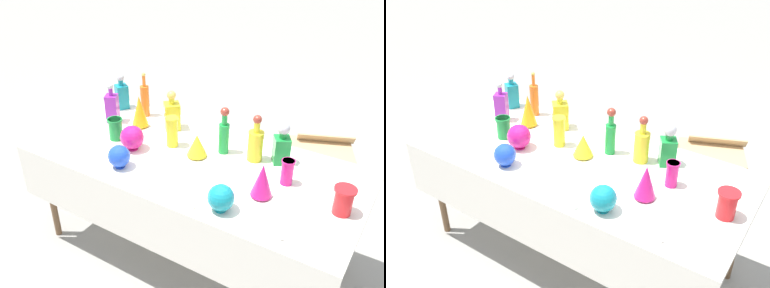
{
  "view_description": "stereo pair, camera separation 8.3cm",
  "coord_description": "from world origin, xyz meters",
  "views": [
    {
      "loc": [
        1.15,
        -1.84,
        2.12
      ],
      "look_at": [
        0.0,
        0.0,
        0.86
      ],
      "focal_mm": 40.0,
      "sensor_mm": 36.0,
      "label": 1
    },
    {
      "loc": [
        1.22,
        -1.8,
        2.12
      ],
      "look_at": [
        0.0,
        0.0,
        0.86
      ],
      "focal_mm": 40.0,
      "sensor_mm": 36.0,
      "label": 2
    }
  ],
  "objects": [
    {
      "name": "tall_bottle_2",
      "position": [
        -0.59,
        0.32,
        0.88
      ],
      "size": [
        0.06,
        0.06,
        0.32
      ],
      "color": "orange",
      "rests_on": "display_table"
    },
    {
      "name": "price_tag_center",
      "position": [
        0.24,
        -0.41,
        0.78
      ],
      "size": [
        0.05,
        0.02,
        0.05
      ],
      "primitive_type": "cube",
      "rotation": [
        -0.21,
        0.0,
        0.05
      ],
      "color": "white",
      "rests_on": "display_table"
    },
    {
      "name": "slender_vase_0",
      "position": [
        0.57,
        0.06,
        0.84
      ],
      "size": [
        0.07,
        0.07,
        0.15
      ],
      "color": "#C61972",
      "rests_on": "display_table"
    },
    {
      "name": "slender_vase_1",
      "position": [
        -0.54,
        -0.05,
        0.84
      ],
      "size": [
        0.1,
        0.1,
        0.14
      ],
      "color": "#198C38",
      "rests_on": "display_table"
    },
    {
      "name": "square_decanter_2",
      "position": [
        -0.81,
        0.33,
        0.87
      ],
      "size": [
        0.11,
        0.11,
        0.26
      ],
      "color": "teal",
      "rests_on": "display_table"
    },
    {
      "name": "fluted_vase_0",
      "position": [
        0.01,
        0.04,
        0.84
      ],
      "size": [
        0.12,
        0.12,
        0.15
      ],
      "color": "yellow",
      "rests_on": "display_table"
    },
    {
      "name": "cardboard_box_behind_left",
      "position": [
        0.46,
        1.25,
        0.17
      ],
      "size": [
        0.63,
        0.56,
        0.42
      ],
      "color": "tan",
      "rests_on": "ground"
    },
    {
      "name": "round_bowl_1",
      "position": [
        0.38,
        -0.34,
        0.84
      ],
      "size": [
        0.14,
        0.14,
        0.15
      ],
      "color": "teal",
      "rests_on": "display_table"
    },
    {
      "name": "slender_vase_2",
      "position": [
        -0.19,
        0.07,
        0.87
      ],
      "size": [
        0.08,
        0.08,
        0.2
      ],
      "color": "yellow",
      "rests_on": "display_table"
    },
    {
      "name": "price_tag_right",
      "position": [
        -0.05,
        -0.39,
        0.78
      ],
      "size": [
        0.05,
        0.02,
        0.04
      ],
      "primitive_type": "cube",
      "rotation": [
        -0.21,
        0.0,
        -0.11
      ],
      "color": "white",
      "rests_on": "display_table"
    },
    {
      "name": "round_bowl_0",
      "position": [
        -0.37,
        -0.1,
        0.84
      ],
      "size": [
        0.15,
        0.15,
        0.16
      ],
      "color": "#C61972",
      "rests_on": "display_table"
    },
    {
      "name": "tall_bottle_0",
      "position": [
        0.12,
        0.16,
        0.89
      ],
      "size": [
        0.06,
        0.06,
        0.3
      ],
      "color": "#198C38",
      "rests_on": "display_table"
    },
    {
      "name": "round_bowl_2",
      "position": [
        -0.31,
        -0.3,
        0.83
      ],
      "size": [
        0.13,
        0.13,
        0.14
      ],
      "color": "blue",
      "rests_on": "display_table"
    },
    {
      "name": "square_decanter_1",
      "position": [
        -0.72,
        0.12,
        0.87
      ],
      "size": [
        0.11,
        0.11,
        0.28
      ],
      "color": "purple",
      "rests_on": "display_table"
    },
    {
      "name": "ground_plane",
      "position": [
        0.0,
        0.0,
        0.0
      ],
      "size": [
        40.0,
        40.0,
        0.0
      ],
      "primitive_type": "plane",
      "color": "gray"
    },
    {
      "name": "tall_bottle_1",
      "position": [
        0.32,
        0.19,
        0.87
      ],
      "size": [
        0.09,
        0.09,
        0.29
      ],
      "color": "yellow",
      "rests_on": "display_table"
    },
    {
      "name": "fluted_vase_1",
      "position": [
        -0.52,
        0.16,
        0.88
      ],
      "size": [
        0.11,
        0.11,
        0.22
      ],
      "color": "orange",
      "rests_on": "display_table"
    },
    {
      "name": "square_decanter_0",
      "position": [
        0.46,
        0.24,
        0.88
      ],
      "size": [
        0.12,
        0.12,
        0.26
      ],
      "color": "#198C38",
      "rests_on": "display_table"
    },
    {
      "name": "display_table",
      "position": [
        0.0,
        -0.04,
        0.7
      ],
      "size": [
        2.04,
        0.92,
        0.76
      ],
      "color": "white",
      "rests_on": "ground"
    },
    {
      "name": "price_tag_left",
      "position": [
        0.69,
        -0.39,
        0.78
      ],
      "size": [
        0.06,
        0.02,
        0.05
      ],
      "primitive_type": "cube",
      "rotation": [
        -0.21,
        0.0,
        0.05
      ],
      "color": "white",
      "rests_on": "display_table"
    },
    {
      "name": "square_decanter_3",
      "position": [
        -0.32,
        0.26,
        0.87
      ],
      "size": [
        0.14,
        0.14,
        0.27
      ],
      "color": "yellow",
      "rests_on": "display_table"
    },
    {
      "name": "fluted_vase_2",
      "position": [
        0.5,
        -0.13,
        0.86
      ],
      "size": [
        0.11,
        0.11,
        0.2
      ],
      "color": "#C61972",
      "rests_on": "display_table"
    },
    {
      "name": "slender_vase_3",
      "position": [
        0.9,
        -0.04,
        0.84
      ],
      "size": [
        0.11,
        0.11,
        0.15
      ],
      "color": "red",
      "rests_on": "display_table"
    }
  ]
}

